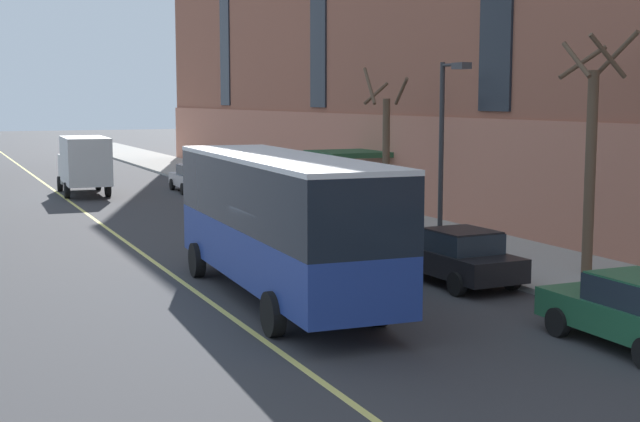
# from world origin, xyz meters

# --- Properties ---
(ground_plane) EXTENTS (260.00, 260.00, 0.00)m
(ground_plane) POSITION_xyz_m (0.00, 0.00, 0.00)
(ground_plane) COLOR #38383A
(sidewalk) EXTENTS (5.10, 160.00, 0.15)m
(sidewalk) POSITION_xyz_m (9.07, 3.00, 0.07)
(sidewalk) COLOR #9E9B93
(sidewalk) RESTS_ON ground
(city_bus) EXTENTS (3.15, 11.02, 3.73)m
(city_bus) POSITION_xyz_m (0.11, 1.03, 2.15)
(city_bus) COLOR navy
(city_bus) RESTS_ON ground
(parked_car_black_0) EXTENTS (2.11, 4.27, 1.56)m
(parked_car_black_0) POSITION_xyz_m (5.40, 0.91, 0.78)
(parked_car_black_0) COLOR black
(parked_car_black_0) RESTS_ON ground
(parked_car_green_1) EXTENTS (1.92, 4.27, 1.56)m
(parked_car_green_1) POSITION_xyz_m (5.25, -6.06, 0.78)
(parked_car_green_1) COLOR #23603D
(parked_car_green_1) RESTS_ON ground
(parked_car_green_3) EXTENTS (2.08, 4.73, 1.56)m
(parked_car_green_3) POSITION_xyz_m (5.43, 8.26, 0.78)
(parked_car_green_3) COLOR #23603D
(parked_car_green_3) RESTS_ON ground
(parked_car_silver_4) EXTENTS (2.13, 4.57, 1.56)m
(parked_car_silver_4) POSITION_xyz_m (5.43, 28.03, 0.78)
(parked_car_silver_4) COLOR #B7B7BC
(parked_car_silver_4) RESTS_ON ground
(box_truck) EXTENTS (2.55, 6.66, 3.15)m
(box_truck) POSITION_xyz_m (-0.41, 28.60, 1.77)
(box_truck) COLOR silver
(box_truck) RESTS_ON ground
(street_tree_mid_block) EXTENTS (1.65, 1.68, 6.90)m
(street_tree_mid_block) POSITION_xyz_m (9.25, 0.09, 3.67)
(street_tree_mid_block) COLOR brown
(street_tree_mid_block) RESTS_ON sidewalk
(street_tree_far_uptown) EXTENTS (1.72, 1.68, 6.28)m
(street_tree_far_uptown) POSITION_xyz_m (9.20, 12.47, 3.15)
(street_tree_far_uptown) COLOR brown
(street_tree_far_uptown) RESTS_ON sidewalk
(street_lamp) EXTENTS (0.36, 1.48, 6.16)m
(street_lamp) POSITION_xyz_m (7.12, 4.45, 3.98)
(street_lamp) COLOR #2D2D30
(street_lamp) RESTS_ON sidewalk
(fire_hydrant) EXTENTS (0.42, 0.24, 0.72)m
(fire_hydrant) POSITION_xyz_m (7.02, 12.64, 0.49)
(fire_hydrant) COLOR red
(fire_hydrant) RESTS_ON sidewalk
(lane_centerline) EXTENTS (0.16, 140.00, 0.01)m
(lane_centerline) POSITION_xyz_m (-1.59, 3.00, 0.00)
(lane_centerline) COLOR #E0D66B
(lane_centerline) RESTS_ON ground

